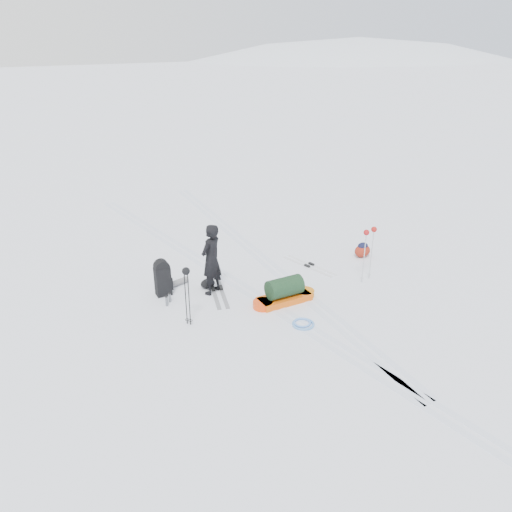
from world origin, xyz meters
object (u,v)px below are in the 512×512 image
object	(u,v)px
skier	(211,260)
expedition_rucksack	(165,278)
ski_poles_black	(186,278)
pulk_sled	(284,293)

from	to	relation	value
skier	expedition_rucksack	size ratio (longest dim) A/B	1.80
skier	ski_poles_black	world-z (taller)	skier
pulk_sled	ski_poles_black	world-z (taller)	ski_poles_black
expedition_rucksack	ski_poles_black	bearing A→B (deg)	-89.89
pulk_sled	expedition_rucksack	world-z (taller)	expedition_rucksack
expedition_rucksack	ski_poles_black	world-z (taller)	ski_poles_black
skier	ski_poles_black	size ratio (longest dim) A/B	1.29
pulk_sled	expedition_rucksack	distance (m)	2.90
skier	expedition_rucksack	distance (m)	1.22
expedition_rucksack	skier	bearing A→B (deg)	-24.80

